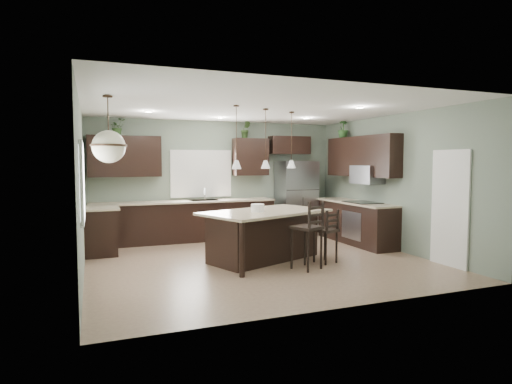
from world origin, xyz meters
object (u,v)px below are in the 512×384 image
object	(u,v)px
kitchen_island	(265,236)
plant_back_left	(117,127)
refrigerator	(296,198)
bar_stool_center	(307,235)
bar_stool_right	(325,236)
serving_dish	(258,208)

from	to	relation	value
kitchen_island	plant_back_left	size ratio (longest dim) A/B	6.43
refrigerator	plant_back_left	world-z (taller)	plant_back_left
kitchen_island	plant_back_left	distance (m)	4.10
kitchen_island	plant_back_left	bearing A→B (deg)	112.04
kitchen_island	bar_stool_center	xyz separation A→B (m)	(0.40, -0.86, 0.12)
kitchen_island	bar_stool_right	bearing A→B (deg)	-53.62
serving_dish	bar_stool_right	size ratio (longest dim) A/B	0.25
refrigerator	serving_dish	size ratio (longest dim) A/B	7.71
bar_stool_right	plant_back_left	xyz separation A→B (m)	(-3.37, 3.12, 2.09)
kitchen_island	bar_stool_right	size ratio (longest dim) A/B	2.37
serving_dish	plant_back_left	xyz separation A→B (m)	(-2.25, 2.61, 1.59)
serving_dish	plant_back_left	size ratio (longest dim) A/B	0.67
bar_stool_right	bar_stool_center	bearing A→B (deg)	-168.76
refrigerator	bar_stool_right	bearing A→B (deg)	-106.53
bar_stool_right	serving_dish	bearing A→B (deg)	138.94
refrigerator	kitchen_island	xyz separation A→B (m)	(-1.80, -2.34, -0.46)
refrigerator	bar_stool_center	distance (m)	3.52
plant_back_left	bar_stool_center	bearing A→B (deg)	-50.21
kitchen_island	serving_dish	xyz separation A→B (m)	(-0.19, -0.07, 0.53)
serving_dish	bar_stool_center	size ratio (longest dim) A/B	0.20
bar_stool_center	plant_back_left	xyz separation A→B (m)	(-2.83, 3.40, 1.99)
kitchen_island	refrigerator	bearing A→B (deg)	30.70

